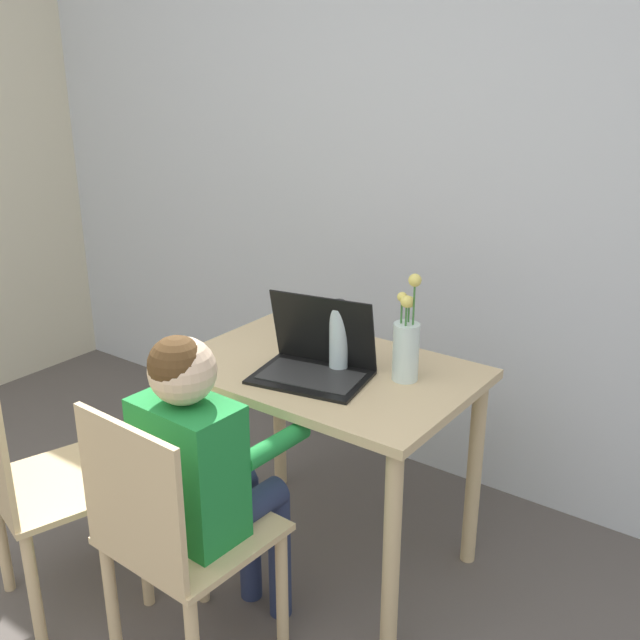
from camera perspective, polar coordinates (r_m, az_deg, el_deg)
The scene contains 8 objects.
wall_back at distance 2.90m, azimuth 9.32°, elevation 11.14°, with size 6.40×0.05×2.50m.
dining_table at distance 2.46m, azimuth 0.45°, elevation -6.06°, with size 0.94×0.64×0.72m.
chair_occupied at distance 2.13m, azimuth -10.98°, elevation -16.16°, with size 0.42×0.42×0.84m.
chair_spare at distance 2.46m, azimuth -20.44°, elevation -11.73°, with size 0.50×0.50×0.84m.
person_seated at distance 2.09m, azimuth -8.84°, elevation -10.49°, with size 0.31×0.43×1.01m.
laptop at distance 2.34m, azimuth -0.32°, elevation -2.88°, with size 0.39×0.31×0.25m.
flower_vase at distance 2.29m, azimuth 6.59°, elevation -1.83°, with size 0.08×0.08×0.34m.
water_bottle at distance 2.35m, azimuth 1.43°, elevation -1.37°, with size 0.06×0.06×0.23m.
Camera 1 is at (1.30, -0.34, 1.69)m, focal length 42.00 mm.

